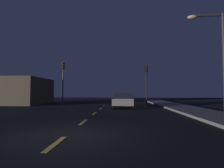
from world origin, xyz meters
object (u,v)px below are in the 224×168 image
Objects in this scene: street_lamp_right at (217,53)px; traffic_signal_right at (146,77)px; car_stopped_ahead at (124,100)px; traffic_signal_left at (63,75)px.

traffic_signal_right is at bearing 101.91° from street_lamp_right.
traffic_signal_left is at bearing 148.86° from car_stopped_ahead.
traffic_signal_left is 9.28m from car_stopped_ahead.
street_lamp_right reaches higher than car_stopped_ahead.
car_stopped_ahead is (-2.82, -4.56, -2.67)m from traffic_signal_right.
street_lamp_right is (12.81, -11.58, 0.08)m from traffic_signal_left.
traffic_signal_left reaches higher than car_stopped_ahead.
traffic_signal_right is at bearing 58.22° from car_stopped_ahead.
traffic_signal_right is at bearing -0.00° from traffic_signal_left.
street_lamp_right reaches higher than traffic_signal_left.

